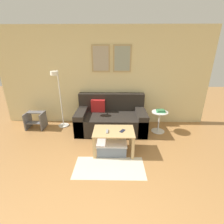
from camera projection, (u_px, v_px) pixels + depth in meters
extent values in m
cube|color=beige|center=(104.00, 78.00, 4.34)|extent=(5.60, 0.06, 2.55)
cube|color=tan|center=(101.00, 59.00, 4.12)|extent=(0.46, 0.02, 0.67)
cube|color=#ADA38E|center=(101.00, 59.00, 4.11)|extent=(0.39, 0.01, 0.60)
cube|color=tan|center=(122.00, 59.00, 4.11)|extent=(0.46, 0.02, 0.67)
cube|color=#939E8E|center=(122.00, 59.00, 4.10)|extent=(0.39, 0.01, 0.60)
cube|color=beige|center=(109.00, 167.00, 2.93)|extent=(1.27, 0.61, 0.01)
cube|color=#28231E|center=(111.00, 122.00, 4.21)|extent=(1.75, 0.95, 0.44)
cube|color=#28231E|center=(111.00, 102.00, 4.40)|extent=(1.75, 0.20, 0.45)
cube|color=#28231E|center=(82.00, 120.00, 4.20)|extent=(0.24, 0.95, 0.56)
cube|color=#28231E|center=(140.00, 120.00, 4.18)|extent=(0.24, 0.95, 0.56)
cube|color=red|center=(98.00, 106.00, 4.27)|extent=(0.36, 0.14, 0.32)
cube|color=tan|center=(114.00, 131.00, 3.23)|extent=(0.81, 0.54, 0.02)
cube|color=tan|center=(94.00, 148.00, 3.11)|extent=(0.06, 0.06, 0.46)
cube|color=tan|center=(133.00, 148.00, 3.10)|extent=(0.06, 0.06, 0.46)
cube|color=tan|center=(97.00, 136.00, 3.54)|extent=(0.06, 0.06, 0.46)
cube|color=tan|center=(131.00, 136.00, 3.53)|extent=(0.06, 0.06, 0.46)
cube|color=slate|center=(112.00, 148.00, 3.32)|extent=(0.58, 0.38, 0.23)
cube|color=silver|center=(112.00, 142.00, 3.27)|extent=(0.60, 0.40, 0.02)
cylinder|color=white|center=(64.00, 125.00, 4.51)|extent=(0.28, 0.28, 0.02)
cylinder|color=white|center=(61.00, 100.00, 4.24)|extent=(0.03, 0.03, 1.48)
cylinder|color=white|center=(56.00, 71.00, 3.86)|extent=(0.02, 0.22, 0.02)
cylinder|color=white|center=(54.00, 73.00, 3.77)|extent=(0.18, 0.18, 0.09)
cylinder|color=white|center=(158.00, 131.00, 4.21)|extent=(0.34, 0.34, 0.01)
cylinder|color=white|center=(159.00, 122.00, 4.12)|extent=(0.04, 0.04, 0.51)
cylinder|color=white|center=(160.00, 112.00, 4.02)|extent=(0.40, 0.40, 0.02)
cube|color=#387F4C|center=(161.00, 112.00, 4.00)|extent=(0.23, 0.17, 0.02)
cube|color=#387F4C|center=(161.00, 110.00, 4.00)|extent=(0.20, 0.17, 0.03)
cube|color=#99999E|center=(107.00, 131.00, 3.18)|extent=(0.04, 0.15, 0.02)
cube|color=#1E2338|center=(122.00, 131.00, 3.21)|extent=(0.13, 0.15, 0.01)
cube|color=slate|center=(28.00, 120.00, 4.33)|extent=(0.03, 0.40, 0.43)
cube|color=slate|center=(44.00, 120.00, 4.32)|extent=(0.03, 0.40, 0.43)
cube|color=slate|center=(35.00, 123.00, 4.27)|extent=(0.39, 0.18, 0.02)
cube|color=slate|center=(36.00, 112.00, 4.32)|extent=(0.39, 0.18, 0.02)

